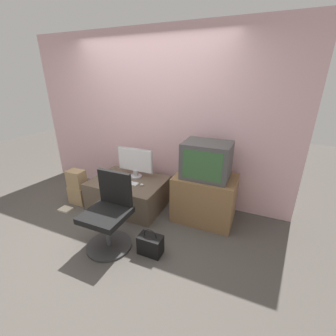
{
  "coord_description": "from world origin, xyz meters",
  "views": [
    {
      "loc": [
        1.66,
        -1.87,
        1.94
      ],
      "look_at": [
        0.44,
        0.92,
        0.69
      ],
      "focal_mm": 24.0,
      "sensor_mm": 36.0,
      "label": 1
    }
  ],
  "objects": [
    {
      "name": "office_chair",
      "position": [
        0.12,
        -0.09,
        0.4
      ],
      "size": [
        0.55,
        0.55,
        0.91
      ],
      "color": "#333333",
      "rests_on": "ground_plane"
    },
    {
      "name": "cardboard_box_lower",
      "position": [
        -0.97,
        0.51,
        0.14
      ],
      "size": [
        0.29,
        0.21,
        0.29
      ],
      "color": "#A3845B",
      "rests_on": "ground_plane"
    },
    {
      "name": "handbag",
      "position": [
        0.64,
        -0.04,
        0.12
      ],
      "size": [
        0.28,
        0.17,
        0.33
      ],
      "color": "black",
      "rests_on": "ground_plane"
    },
    {
      "name": "crt_tv",
      "position": [
        1.01,
        0.89,
        0.91
      ],
      "size": [
        0.62,
        0.46,
        0.48
      ],
      "color": "#474747",
      "rests_on": "side_stand"
    },
    {
      "name": "ground_plane",
      "position": [
        0.0,
        0.0,
        0.0
      ],
      "size": [
        12.0,
        12.0,
        0.0
      ],
      "primitive_type": "plane",
      "color": "#4C4742"
    },
    {
      "name": "mouse",
      "position": [
        0.12,
        0.69,
        0.46
      ],
      "size": [
        0.06,
        0.04,
        0.03
      ],
      "color": "silver",
      "rests_on": "desk"
    },
    {
      "name": "book",
      "position": [
        -1.01,
        0.24,
        0.01
      ],
      "size": [
        0.19,
        0.15,
        0.02
      ],
      "color": "beige",
      "rests_on": "ground_plane"
    },
    {
      "name": "cardboard_box_upper",
      "position": [
        -0.97,
        0.51,
        0.43
      ],
      "size": [
        0.26,
        0.19,
        0.28
      ],
      "color": "#A3845B",
      "rests_on": "cardboard_box_lower"
    },
    {
      "name": "keyboard",
      "position": [
        -0.12,
        0.69,
        0.45
      ],
      "size": [
        0.33,
        0.11,
        0.01
      ],
      "color": "silver",
      "rests_on": "desk"
    },
    {
      "name": "side_stand",
      "position": [
        1.02,
        0.9,
        0.33
      ],
      "size": [
        0.83,
        0.59,
        0.67
      ],
      "color": "olive",
      "rests_on": "ground_plane"
    },
    {
      "name": "main_monitor",
      "position": [
        -0.13,
        0.94,
        0.69
      ],
      "size": [
        0.61,
        0.19,
        0.47
      ],
      "color": "#B2B2B7",
      "rests_on": "desk"
    },
    {
      "name": "wall_back",
      "position": [
        0.0,
        1.32,
        1.3
      ],
      "size": [
        4.4,
        0.05,
        2.6
      ],
      "color": "beige",
      "rests_on": "ground_plane"
    },
    {
      "name": "desk",
      "position": [
        -0.17,
        0.78,
        0.22
      ],
      "size": [
        1.12,
        0.83,
        0.44
      ],
      "color": "brown",
      "rests_on": "ground_plane"
    }
  ]
}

